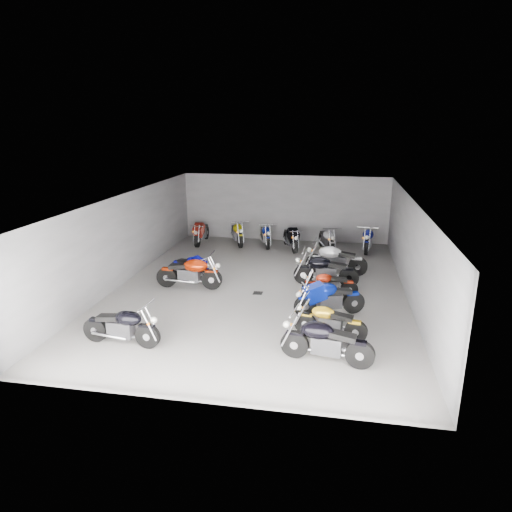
{
  "coord_description": "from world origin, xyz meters",
  "views": [
    {
      "loc": [
        2.56,
        -14.97,
        5.68
      ],
      "look_at": [
        -0.27,
        0.61,
        1.0
      ],
      "focal_mm": 32.0,
      "sensor_mm": 36.0,
      "label": 1
    }
  ],
  "objects_px": {
    "motorcycle_right_c": "(329,298)",
    "motorcycle_back_d": "(291,238)",
    "motorcycle_left_a": "(122,326)",
    "motorcycle_back_f": "(368,239)",
    "motorcycle_right_a": "(326,342)",
    "motorcycle_right_d": "(329,284)",
    "motorcycle_left_d": "(190,273)",
    "motorcycle_right_b": "(329,321)",
    "drain_grate": "(258,293)",
    "motorcycle_back_b": "(237,233)",
    "motorcycle_right_f": "(335,260)",
    "motorcycle_back_a": "(201,232)",
    "motorcycle_back_e": "(327,239)",
    "motorcycle_back_c": "(266,235)",
    "motorcycle_right_e": "(325,270)",
    "motorcycle_left_e": "(191,267)"
  },
  "relations": [
    {
      "from": "motorcycle_right_c",
      "to": "motorcycle_right_f",
      "type": "relative_size",
      "value": 0.89
    },
    {
      "from": "motorcycle_right_e",
      "to": "motorcycle_right_c",
      "type": "bearing_deg",
      "value": -174.38
    },
    {
      "from": "motorcycle_right_e",
      "to": "motorcycle_back_d",
      "type": "bearing_deg",
      "value": 21.81
    },
    {
      "from": "motorcycle_right_d",
      "to": "motorcycle_right_f",
      "type": "relative_size",
      "value": 0.79
    },
    {
      "from": "motorcycle_right_b",
      "to": "motorcycle_back_e",
      "type": "height_order",
      "value": "motorcycle_back_e"
    },
    {
      "from": "motorcycle_right_c",
      "to": "motorcycle_back_d",
      "type": "relative_size",
      "value": 0.98
    },
    {
      "from": "motorcycle_right_d",
      "to": "motorcycle_right_f",
      "type": "bearing_deg",
      "value": -12.13
    },
    {
      "from": "motorcycle_right_b",
      "to": "motorcycle_back_e",
      "type": "xyz_separation_m",
      "value": [
        -0.34,
        8.78,
        0.05
      ]
    },
    {
      "from": "motorcycle_right_a",
      "to": "motorcycle_back_e",
      "type": "xyz_separation_m",
      "value": [
        -0.28,
        10.15,
        -0.02
      ]
    },
    {
      "from": "motorcycle_back_d",
      "to": "motorcycle_right_a",
      "type": "bearing_deg",
      "value": 80.65
    },
    {
      "from": "motorcycle_right_c",
      "to": "motorcycle_right_d",
      "type": "relative_size",
      "value": 1.13
    },
    {
      "from": "motorcycle_left_a",
      "to": "motorcycle_right_f",
      "type": "relative_size",
      "value": 0.92
    },
    {
      "from": "drain_grate",
      "to": "motorcycle_right_f",
      "type": "bearing_deg",
      "value": 45.36
    },
    {
      "from": "drain_grate",
      "to": "motorcycle_back_e",
      "type": "distance_m",
      "value": 6.24
    },
    {
      "from": "motorcycle_left_a",
      "to": "motorcycle_back_f",
      "type": "height_order",
      "value": "motorcycle_back_f"
    },
    {
      "from": "motorcycle_right_a",
      "to": "motorcycle_right_d",
      "type": "relative_size",
      "value": 1.22
    },
    {
      "from": "motorcycle_left_d",
      "to": "motorcycle_right_c",
      "type": "bearing_deg",
      "value": 71.55
    },
    {
      "from": "motorcycle_left_a",
      "to": "motorcycle_back_a",
      "type": "distance_m",
      "value": 10.5
    },
    {
      "from": "motorcycle_back_e",
      "to": "motorcycle_back_b",
      "type": "bearing_deg",
      "value": -23.8
    },
    {
      "from": "motorcycle_right_b",
      "to": "motorcycle_right_d",
      "type": "xyz_separation_m",
      "value": [
        -0.09,
        3.04,
        -0.03
      ]
    },
    {
      "from": "motorcycle_right_d",
      "to": "motorcycle_right_f",
      "type": "height_order",
      "value": "motorcycle_right_f"
    },
    {
      "from": "motorcycle_left_d",
      "to": "motorcycle_right_b",
      "type": "relative_size",
      "value": 1.19
    },
    {
      "from": "motorcycle_back_d",
      "to": "motorcycle_right_b",
      "type": "bearing_deg",
      "value": 82.63
    },
    {
      "from": "motorcycle_back_e",
      "to": "motorcycle_right_f",
      "type": "bearing_deg",
      "value": 80.43
    },
    {
      "from": "motorcycle_left_a",
      "to": "motorcycle_back_f",
      "type": "distance_m",
      "value": 12.58
    },
    {
      "from": "motorcycle_left_d",
      "to": "motorcycle_back_b",
      "type": "height_order",
      "value": "motorcycle_left_d"
    },
    {
      "from": "motorcycle_left_a",
      "to": "motorcycle_right_b",
      "type": "distance_m",
      "value": 5.53
    },
    {
      "from": "motorcycle_back_b",
      "to": "motorcycle_right_f",
      "type": "bearing_deg",
      "value": 118.69
    },
    {
      "from": "drain_grate",
      "to": "motorcycle_left_d",
      "type": "relative_size",
      "value": 0.13
    },
    {
      "from": "motorcycle_right_b",
      "to": "motorcycle_back_b",
      "type": "bearing_deg",
      "value": 38.07
    },
    {
      "from": "drain_grate",
      "to": "motorcycle_back_f",
      "type": "xyz_separation_m",
      "value": [
        4.0,
        6.2,
        0.55
      ]
    },
    {
      "from": "motorcycle_right_b",
      "to": "motorcycle_right_c",
      "type": "xyz_separation_m",
      "value": [
        -0.06,
        1.53,
        0.05
      ]
    },
    {
      "from": "motorcycle_back_b",
      "to": "motorcycle_back_f",
      "type": "relative_size",
      "value": 0.94
    },
    {
      "from": "motorcycle_right_c",
      "to": "motorcycle_right_d",
      "type": "height_order",
      "value": "motorcycle_right_c"
    },
    {
      "from": "motorcycle_left_d",
      "to": "motorcycle_back_a",
      "type": "distance_m",
      "value": 6.2
    },
    {
      "from": "motorcycle_right_c",
      "to": "motorcycle_back_d",
      "type": "height_order",
      "value": "motorcycle_back_d"
    },
    {
      "from": "motorcycle_right_b",
      "to": "motorcycle_right_d",
      "type": "distance_m",
      "value": 3.04
    },
    {
      "from": "motorcycle_left_a",
      "to": "motorcycle_left_d",
      "type": "height_order",
      "value": "motorcycle_left_d"
    },
    {
      "from": "motorcycle_left_a",
      "to": "motorcycle_left_e",
      "type": "xyz_separation_m",
      "value": [
        0.12,
        5.41,
        -0.07
      ]
    },
    {
      "from": "motorcycle_back_b",
      "to": "motorcycle_back_d",
      "type": "distance_m",
      "value": 2.68
    },
    {
      "from": "motorcycle_left_d",
      "to": "motorcycle_back_c",
      "type": "relative_size",
      "value": 1.12
    },
    {
      "from": "motorcycle_back_c",
      "to": "motorcycle_left_a",
      "type": "bearing_deg",
      "value": 61.88
    },
    {
      "from": "drain_grate",
      "to": "motorcycle_back_a",
      "type": "xyz_separation_m",
      "value": [
        -3.86,
        6.11,
        0.54
      ]
    },
    {
      "from": "motorcycle_right_c",
      "to": "motorcycle_back_a",
      "type": "xyz_separation_m",
      "value": [
        -6.29,
        7.53,
        0.01
      ]
    },
    {
      "from": "motorcycle_right_f",
      "to": "motorcycle_back_a",
      "type": "relative_size",
      "value": 1.05
    },
    {
      "from": "drain_grate",
      "to": "motorcycle_back_a",
      "type": "bearing_deg",
      "value": 122.26
    },
    {
      "from": "motorcycle_right_a",
      "to": "motorcycle_right_d",
      "type": "height_order",
      "value": "motorcycle_right_a"
    },
    {
      "from": "motorcycle_left_e",
      "to": "motorcycle_back_b",
      "type": "relative_size",
      "value": 0.83
    },
    {
      "from": "motorcycle_right_a",
      "to": "motorcycle_back_d",
      "type": "bearing_deg",
      "value": 19.88
    },
    {
      "from": "motorcycle_right_c",
      "to": "motorcycle_back_c",
      "type": "bearing_deg",
      "value": 0.51
    }
  ]
}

